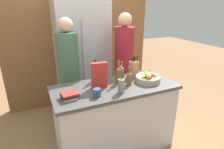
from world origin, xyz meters
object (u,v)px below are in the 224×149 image
at_px(person_at_sink, 69,70).
at_px(refrigerator, 82,56).
at_px(flower_vase, 121,84).
at_px(cereal_box, 99,75).
at_px(coffee_mug, 97,93).
at_px(bottle_vinegar, 122,72).
at_px(person_in_blue, 124,62).
at_px(bottle_wine, 118,74).
at_px(knife_block, 134,69).
at_px(bottle_oil, 95,73).
at_px(book_stack, 70,96).
at_px(bottle_water, 129,78).
at_px(fruit_bowl, 148,78).

bearing_deg(person_at_sink, refrigerator, 73.20).
distance_m(flower_vase, cereal_box, 0.30).
height_order(coffee_mug, bottle_vinegar, bottle_vinegar).
bearing_deg(person_in_blue, person_at_sink, -177.47).
bearing_deg(bottle_wine, bottle_vinegar, 44.73).
bearing_deg(bottle_wine, knife_block, 24.04).
bearing_deg(refrigerator, person_at_sink, -123.00).
relative_size(refrigerator, knife_block, 6.85).
height_order(refrigerator, bottle_oil, refrigerator).
distance_m(flower_vase, person_at_sink, 0.93).
bearing_deg(coffee_mug, person_in_blue, 46.03).
distance_m(refrigerator, knife_block, 1.07).
distance_m(book_stack, person_in_blue, 1.21).
distance_m(cereal_box, bottle_wine, 0.27).
distance_m(book_stack, bottle_water, 0.75).
distance_m(refrigerator, cereal_box, 1.14).
distance_m(flower_vase, bottle_water, 0.24).
bearing_deg(knife_block, bottle_vinegar, -168.02).
distance_m(flower_vase, book_stack, 0.57).
bearing_deg(bottle_oil, book_stack, -139.83).
bearing_deg(bottle_wine, person_in_blue, 55.78).
relative_size(cereal_box, bottle_oil, 1.08).
bearing_deg(cereal_box, bottle_vinegar, 17.95).
bearing_deg(bottle_water, book_stack, -175.55).
distance_m(bottle_water, person_in_blue, 0.66).
height_order(fruit_bowl, bottle_wine, bottle_wine).
xyz_separation_m(fruit_bowl, person_at_sink, (-0.87, 0.69, 0.02)).
height_order(flower_vase, coffee_mug, flower_vase).
bearing_deg(knife_block, fruit_bowl, -75.07).
bearing_deg(flower_vase, bottle_oil, 108.14).
bearing_deg(cereal_box, bottle_oil, 83.15).
distance_m(fruit_bowl, flower_vase, 0.49).
relative_size(book_stack, bottle_water, 0.80).
relative_size(knife_block, coffee_mug, 2.75).
bearing_deg(refrigerator, flower_vase, -87.58).
distance_m(refrigerator, fruit_bowl, 1.33).
bearing_deg(bottle_oil, fruit_bowl, -26.57).
relative_size(fruit_bowl, bottle_oil, 1.11).
height_order(knife_block, bottle_wine, bottle_wine).
bearing_deg(bottle_oil, cereal_box, -96.85).
bearing_deg(bottle_water, bottle_vinegar, 91.06).
bearing_deg(refrigerator, fruit_bowl, -66.93).
relative_size(fruit_bowl, coffee_mug, 3.02).
bearing_deg(bottle_oil, refrigerator, 84.45).
bearing_deg(book_stack, bottle_oil, 40.17).
height_order(cereal_box, bottle_wine, cereal_box).
bearing_deg(bottle_wine, fruit_bowl, -17.48).
bearing_deg(coffee_mug, fruit_bowl, 9.11).
bearing_deg(person_at_sink, flower_vase, -47.78).
relative_size(coffee_mug, bottle_vinegar, 0.42).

